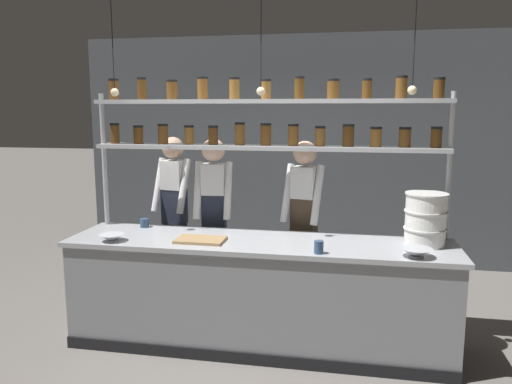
{
  "coord_description": "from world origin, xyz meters",
  "views": [
    {
      "loc": [
        0.72,
        -3.97,
        2.0
      ],
      "look_at": [
        -0.06,
        0.2,
        1.3
      ],
      "focal_mm": 35.0,
      "sensor_mm": 36.0,
      "label": 1
    }
  ],
  "objects_px": {
    "serving_cup_by_board": "(319,247)",
    "spice_shelf_unit": "(266,128)",
    "container_stack": "(426,219)",
    "chef_right": "(304,218)",
    "serving_cup_front": "(144,223)",
    "prep_bowl_near_left": "(112,238)",
    "chef_center": "(214,214)",
    "prep_bowl_center_front": "(416,253)",
    "chef_left": "(174,207)",
    "cutting_board": "(200,240)"
  },
  "relations": [
    {
      "from": "cutting_board",
      "to": "chef_right",
      "type": "bearing_deg",
      "value": 42.16
    },
    {
      "from": "serving_cup_by_board",
      "to": "spice_shelf_unit",
      "type": "bearing_deg",
      "value": 129.31
    },
    {
      "from": "chef_left",
      "to": "serving_cup_by_board",
      "type": "xyz_separation_m",
      "value": [
        1.56,
        -1.12,
        -0.03
      ]
    },
    {
      "from": "chef_left",
      "to": "chef_center",
      "type": "distance_m",
      "value": 0.54
    },
    {
      "from": "prep_bowl_near_left",
      "to": "chef_left",
      "type": "bearing_deg",
      "value": 81.73
    },
    {
      "from": "prep_bowl_near_left",
      "to": "serving_cup_by_board",
      "type": "bearing_deg",
      "value": -1.55
    },
    {
      "from": "chef_center",
      "to": "serving_cup_front",
      "type": "height_order",
      "value": "chef_center"
    },
    {
      "from": "serving_cup_front",
      "to": "cutting_board",
      "type": "bearing_deg",
      "value": -30.66
    },
    {
      "from": "chef_right",
      "to": "serving_cup_by_board",
      "type": "bearing_deg",
      "value": -63.66
    },
    {
      "from": "cutting_board",
      "to": "prep_bowl_center_front",
      "type": "relative_size",
      "value": 1.65
    },
    {
      "from": "spice_shelf_unit",
      "to": "chef_left",
      "type": "bearing_deg",
      "value": 154.43
    },
    {
      "from": "container_stack",
      "to": "prep_bowl_near_left",
      "type": "bearing_deg",
      "value": -171.94
    },
    {
      "from": "chef_left",
      "to": "serving_cup_by_board",
      "type": "distance_m",
      "value": 1.92
    },
    {
      "from": "chef_left",
      "to": "serving_cup_front",
      "type": "height_order",
      "value": "chef_left"
    },
    {
      "from": "chef_center",
      "to": "prep_bowl_center_front",
      "type": "xyz_separation_m",
      "value": [
        1.78,
        -0.85,
        -0.05
      ]
    },
    {
      "from": "spice_shelf_unit",
      "to": "chef_left",
      "type": "distance_m",
      "value": 1.43
    },
    {
      "from": "cutting_board",
      "to": "prep_bowl_near_left",
      "type": "relative_size",
      "value": 1.88
    },
    {
      "from": "serving_cup_front",
      "to": "container_stack",
      "type": "bearing_deg",
      "value": -3.79
    },
    {
      "from": "serving_cup_front",
      "to": "chef_right",
      "type": "bearing_deg",
      "value": 12.62
    },
    {
      "from": "spice_shelf_unit",
      "to": "cutting_board",
      "type": "bearing_deg",
      "value": -136.75
    },
    {
      "from": "chef_left",
      "to": "container_stack",
      "type": "bearing_deg",
      "value": -7.34
    },
    {
      "from": "chef_right",
      "to": "prep_bowl_near_left",
      "type": "distance_m",
      "value": 1.74
    },
    {
      "from": "chef_center",
      "to": "chef_right",
      "type": "distance_m",
      "value": 0.87
    },
    {
      "from": "chef_right",
      "to": "serving_cup_front",
      "type": "relative_size",
      "value": 21.34
    },
    {
      "from": "chef_right",
      "to": "cutting_board",
      "type": "bearing_deg",
      "value": -123.88
    },
    {
      "from": "prep_bowl_near_left",
      "to": "spice_shelf_unit",
      "type": "bearing_deg",
      "value": 25.71
    },
    {
      "from": "prep_bowl_center_front",
      "to": "chef_left",
      "type": "bearing_deg",
      "value": 154.51
    },
    {
      "from": "chef_center",
      "to": "prep_bowl_near_left",
      "type": "height_order",
      "value": "chef_center"
    },
    {
      "from": "container_stack",
      "to": "chef_left",
      "type": "bearing_deg",
      "value": 163.18
    },
    {
      "from": "container_stack",
      "to": "chef_right",
      "type": "bearing_deg",
      "value": 154.39
    },
    {
      "from": "prep_bowl_center_front",
      "to": "serving_cup_by_board",
      "type": "relative_size",
      "value": 2.43
    },
    {
      "from": "chef_right",
      "to": "cutting_board",
      "type": "relative_size",
      "value": 4.29
    },
    {
      "from": "spice_shelf_unit",
      "to": "serving_cup_front",
      "type": "bearing_deg",
      "value": -177.17
    },
    {
      "from": "prep_bowl_center_front",
      "to": "serving_cup_by_board",
      "type": "height_order",
      "value": "serving_cup_by_board"
    },
    {
      "from": "chef_center",
      "to": "serving_cup_front",
      "type": "bearing_deg",
      "value": -156.78
    },
    {
      "from": "chef_right",
      "to": "cutting_board",
      "type": "xyz_separation_m",
      "value": [
        -0.79,
        -0.72,
        -0.06
      ]
    },
    {
      "from": "chef_center",
      "to": "chef_right",
      "type": "bearing_deg",
      "value": -5.87
    },
    {
      "from": "chef_right",
      "to": "container_stack",
      "type": "height_order",
      "value": "chef_right"
    },
    {
      "from": "chef_center",
      "to": "container_stack",
      "type": "distance_m",
      "value": 1.95
    },
    {
      "from": "prep_bowl_center_front",
      "to": "prep_bowl_near_left",
      "type": "bearing_deg",
      "value": 179.9
    },
    {
      "from": "spice_shelf_unit",
      "to": "chef_center",
      "type": "height_order",
      "value": "spice_shelf_unit"
    },
    {
      "from": "spice_shelf_unit",
      "to": "prep_bowl_near_left",
      "type": "relative_size",
      "value": 14.65
    },
    {
      "from": "serving_cup_front",
      "to": "spice_shelf_unit",
      "type": "bearing_deg",
      "value": 2.83
    },
    {
      "from": "chef_right",
      "to": "serving_cup_by_board",
      "type": "height_order",
      "value": "chef_right"
    },
    {
      "from": "serving_cup_by_board",
      "to": "prep_bowl_center_front",
      "type": "bearing_deg",
      "value": 3.39
    },
    {
      "from": "chef_left",
      "to": "cutting_board",
      "type": "relative_size",
      "value": 4.32
    },
    {
      "from": "spice_shelf_unit",
      "to": "serving_cup_front",
      "type": "height_order",
      "value": "spice_shelf_unit"
    },
    {
      "from": "spice_shelf_unit",
      "to": "chef_left",
      "type": "xyz_separation_m",
      "value": [
        -1.04,
        0.5,
        -0.83
      ]
    },
    {
      "from": "spice_shelf_unit",
      "to": "prep_bowl_center_front",
      "type": "height_order",
      "value": "spice_shelf_unit"
    },
    {
      "from": "container_stack",
      "to": "cutting_board",
      "type": "relative_size",
      "value": 1.06
    }
  ]
}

